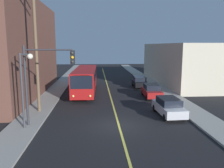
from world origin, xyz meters
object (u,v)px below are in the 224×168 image
(city_bus, at_px, (85,79))
(parked_car_black, at_px, (139,82))
(utility_pole_near, at_px, (36,40))
(traffic_signal_left_corner, at_px, (46,71))
(parked_car_silver, at_px, (169,107))
(parked_car_red, at_px, (152,91))
(street_lamp_left, at_px, (25,80))

(city_bus, bearing_deg, parked_car_black, 24.17)
(utility_pole_near, distance_m, traffic_signal_left_corner, 4.83)
(parked_car_silver, height_order, parked_car_red, same)
(parked_car_red, distance_m, traffic_signal_left_corner, 14.17)
(city_bus, relative_size, parked_car_red, 2.74)
(parked_car_red, distance_m, street_lamp_left, 15.49)
(parked_car_silver, xyz_separation_m, parked_car_black, (0.06, 14.07, 0.00))
(city_bus, relative_size, traffic_signal_left_corner, 2.03)
(city_bus, bearing_deg, street_lamp_left, -105.69)
(traffic_signal_left_corner, distance_m, street_lamp_left, 1.64)
(traffic_signal_left_corner, relative_size, street_lamp_left, 1.09)
(parked_car_black, bearing_deg, street_lamp_left, -124.62)
(city_bus, bearing_deg, parked_car_red, -23.18)
(utility_pole_near, xyz_separation_m, street_lamp_left, (0.21, -4.50, -2.92))
(parked_car_black, distance_m, utility_pole_near, 17.89)
(parked_car_silver, xyz_separation_m, parked_car_red, (0.22, 7.15, 0.00))
(parked_car_black, bearing_deg, parked_car_red, -88.74)
(parked_car_silver, distance_m, parked_car_black, 14.07)
(city_bus, relative_size, parked_car_silver, 2.74)
(city_bus, distance_m, traffic_signal_left_corner, 13.01)
(parked_car_silver, height_order, traffic_signal_left_corner, traffic_signal_left_corner)
(city_bus, distance_m, utility_pole_near, 10.68)
(parked_car_red, height_order, traffic_signal_left_corner, traffic_signal_left_corner)
(parked_car_silver, xyz_separation_m, utility_pole_near, (-11.67, 1.88, 5.82))
(parked_car_silver, bearing_deg, utility_pole_near, 170.82)
(parked_car_black, distance_m, traffic_signal_left_corner, 19.30)
(traffic_signal_left_corner, bearing_deg, parked_car_silver, 11.29)
(city_bus, relative_size, utility_pole_near, 1.02)
(parked_car_red, xyz_separation_m, utility_pole_near, (-11.88, -5.26, 5.82))
(parked_car_silver, distance_m, utility_pole_near, 13.17)
(city_bus, relative_size, street_lamp_left, 2.22)
(parked_car_black, relative_size, traffic_signal_left_corner, 0.74)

